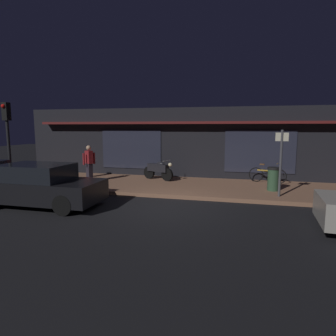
{
  "coord_description": "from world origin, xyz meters",
  "views": [
    {
      "loc": [
        2.36,
        -9.34,
        2.65
      ],
      "look_at": [
        -0.58,
        2.4,
        0.95
      ],
      "focal_mm": 31.35,
      "sensor_mm": 36.0,
      "label": 1
    }
  ],
  "objects_px": {
    "bicycle_parked": "(267,175)",
    "parked_car_far": "(40,185)",
    "trash_bin": "(273,179)",
    "motorcycle": "(158,169)",
    "sign_post": "(281,159)",
    "traffic_light_pole": "(8,131)",
    "person_photographer": "(89,163)"
  },
  "relations": [
    {
      "from": "trash_bin",
      "to": "traffic_light_pole",
      "type": "bearing_deg",
      "value": -167.69
    },
    {
      "from": "bicycle_parked",
      "to": "traffic_light_pole",
      "type": "distance_m",
      "value": 11.11
    },
    {
      "from": "traffic_light_pole",
      "to": "sign_post",
      "type": "bearing_deg",
      "value": 6.87
    },
    {
      "from": "person_photographer",
      "to": "parked_car_far",
      "type": "bearing_deg",
      "value": -87.22
    },
    {
      "from": "traffic_light_pole",
      "to": "motorcycle",
      "type": "bearing_deg",
      "value": 33.13
    },
    {
      "from": "motorcycle",
      "to": "sign_post",
      "type": "relative_size",
      "value": 0.67
    },
    {
      "from": "trash_bin",
      "to": "motorcycle",
      "type": "bearing_deg",
      "value": 166.87
    },
    {
      "from": "parked_car_far",
      "to": "person_photographer",
      "type": "bearing_deg",
      "value": 92.78
    },
    {
      "from": "bicycle_parked",
      "to": "parked_car_far",
      "type": "relative_size",
      "value": 0.39
    },
    {
      "from": "bicycle_parked",
      "to": "parked_car_far",
      "type": "distance_m",
      "value": 9.42
    },
    {
      "from": "person_photographer",
      "to": "parked_car_far",
      "type": "relative_size",
      "value": 0.41
    },
    {
      "from": "trash_bin",
      "to": "traffic_light_pole",
      "type": "distance_m",
      "value": 10.69
    },
    {
      "from": "sign_post",
      "to": "person_photographer",
      "type": "bearing_deg",
      "value": 173.49
    },
    {
      "from": "sign_post",
      "to": "trash_bin",
      "type": "xyz_separation_m",
      "value": [
        -0.12,
        0.99,
        -0.89
      ]
    },
    {
      "from": "motorcycle",
      "to": "person_photographer",
      "type": "xyz_separation_m",
      "value": [
        -2.93,
        -1.24,
        0.38
      ]
    },
    {
      "from": "sign_post",
      "to": "parked_car_far",
      "type": "height_order",
      "value": "sign_post"
    },
    {
      "from": "bicycle_parked",
      "to": "sign_post",
      "type": "distance_m",
      "value": 2.86
    },
    {
      "from": "motorcycle",
      "to": "bicycle_parked",
      "type": "height_order",
      "value": "motorcycle"
    },
    {
      "from": "motorcycle",
      "to": "traffic_light_pole",
      "type": "xyz_separation_m",
      "value": [
        -5.24,
        -3.42,
        1.83
      ]
    },
    {
      "from": "sign_post",
      "to": "parked_car_far",
      "type": "xyz_separation_m",
      "value": [
        -7.91,
        -2.74,
        -0.81
      ]
    },
    {
      "from": "bicycle_parked",
      "to": "parked_car_far",
      "type": "height_order",
      "value": "parked_car_far"
    },
    {
      "from": "bicycle_parked",
      "to": "traffic_light_pole",
      "type": "xyz_separation_m",
      "value": [
        -10.2,
        -3.93,
        1.97
      ]
    },
    {
      "from": "bicycle_parked",
      "to": "parked_car_far",
      "type": "xyz_separation_m",
      "value": [
        -7.71,
        -5.41,
        0.2
      ]
    },
    {
      "from": "bicycle_parked",
      "to": "sign_post",
      "type": "bearing_deg",
      "value": -85.62
    },
    {
      "from": "parked_car_far",
      "to": "traffic_light_pole",
      "type": "bearing_deg",
      "value": 149.23
    },
    {
      "from": "bicycle_parked",
      "to": "trash_bin",
      "type": "distance_m",
      "value": 1.69
    },
    {
      "from": "traffic_light_pole",
      "to": "person_photographer",
      "type": "bearing_deg",
      "value": 43.28
    },
    {
      "from": "traffic_light_pole",
      "to": "parked_car_far",
      "type": "height_order",
      "value": "traffic_light_pole"
    },
    {
      "from": "trash_bin",
      "to": "parked_car_far",
      "type": "xyz_separation_m",
      "value": [
        -7.8,
        -3.73,
        0.08
      ]
    },
    {
      "from": "motorcycle",
      "to": "sign_post",
      "type": "height_order",
      "value": "sign_post"
    },
    {
      "from": "parked_car_far",
      "to": "motorcycle",
      "type": "bearing_deg",
      "value": 60.69
    },
    {
      "from": "motorcycle",
      "to": "trash_bin",
      "type": "distance_m",
      "value": 5.18
    }
  ]
}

